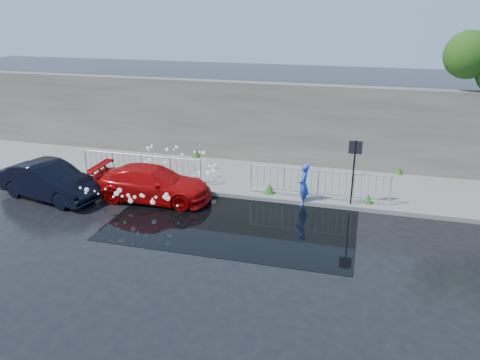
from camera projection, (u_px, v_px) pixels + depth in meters
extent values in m
plane|color=black|center=(210.00, 232.00, 14.85)|extent=(90.00, 90.00, 0.00)
cube|color=gray|center=(249.00, 178.00, 19.34)|extent=(30.00, 4.00, 0.15)
cube|color=gray|center=(236.00, 195.00, 17.53)|extent=(30.00, 0.25, 0.16)
cube|color=#545147|center=(261.00, 122.00, 20.69)|extent=(30.00, 0.60, 3.50)
cube|color=black|center=(234.00, 221.00, 15.63)|extent=(8.00, 5.00, 0.01)
cylinder|color=black|center=(353.00, 175.00, 16.18)|extent=(0.06, 0.06, 2.50)
cube|color=black|center=(356.00, 147.00, 15.83)|extent=(0.45, 0.04, 0.45)
sphere|color=#1A390D|center=(468.00, 55.00, 17.82)|extent=(1.84, 1.84, 1.84)
cylinder|color=silver|center=(86.00, 162.00, 19.23)|extent=(0.05, 0.05, 1.10)
cylinder|color=silver|center=(201.00, 173.00, 18.00)|extent=(0.05, 0.05, 1.10)
cylinder|color=silver|center=(141.00, 155.00, 18.43)|extent=(5.00, 0.04, 0.04)
cylinder|color=silver|center=(142.00, 178.00, 18.77)|extent=(5.00, 0.04, 0.04)
cylinder|color=silver|center=(251.00, 178.00, 17.51)|extent=(0.05, 0.05, 1.10)
cylinder|color=silver|center=(390.00, 191.00, 16.28)|extent=(0.05, 0.05, 1.10)
cylinder|color=silver|center=(319.00, 171.00, 16.71)|extent=(5.00, 0.04, 0.04)
cylinder|color=silver|center=(317.00, 195.00, 17.05)|extent=(5.00, 0.04, 0.04)
cone|color=#1E4A13|center=(103.00, 172.00, 19.23)|extent=(0.40, 0.40, 0.36)
cone|color=#1E4A13|center=(189.00, 181.00, 18.30)|extent=(0.36, 0.36, 0.34)
cone|color=#1E4A13|center=(269.00, 188.00, 17.51)|extent=(0.44, 0.44, 0.38)
cone|color=#1E4A13|center=(368.00, 199.00, 16.64)|extent=(0.38, 0.38, 0.31)
cone|color=#1E4A13|center=(196.00, 153.00, 21.71)|extent=(0.42, 0.42, 0.35)
cone|color=#1E4A13|center=(399.00, 171.00, 19.51)|extent=(0.34, 0.34, 0.29)
sphere|color=white|center=(203.00, 153.00, 19.76)|extent=(0.15, 0.15, 0.15)
sphere|color=white|center=(173.00, 186.00, 18.06)|extent=(0.12, 0.12, 0.12)
sphere|color=white|center=(151.00, 174.00, 18.51)|extent=(0.18, 0.18, 0.18)
sphere|color=white|center=(149.00, 150.00, 19.74)|extent=(0.07, 0.07, 0.07)
sphere|color=white|center=(195.00, 152.00, 19.86)|extent=(0.10, 0.10, 0.10)
sphere|color=white|center=(152.00, 165.00, 19.11)|extent=(0.13, 0.13, 0.13)
sphere|color=white|center=(152.00, 145.00, 20.18)|extent=(0.08, 0.08, 0.08)
sphere|color=white|center=(151.00, 147.00, 20.09)|extent=(0.11, 0.11, 0.11)
sphere|color=white|center=(187.00, 188.00, 17.97)|extent=(0.16, 0.16, 0.16)
sphere|color=white|center=(174.00, 150.00, 19.60)|extent=(0.08, 0.08, 0.08)
sphere|color=white|center=(137.00, 169.00, 18.89)|extent=(0.11, 0.11, 0.11)
sphere|color=white|center=(146.00, 162.00, 19.09)|extent=(0.12, 0.12, 0.12)
sphere|color=white|center=(147.00, 148.00, 20.17)|extent=(0.13, 0.13, 0.13)
sphere|color=white|center=(205.00, 160.00, 18.86)|extent=(0.08, 0.08, 0.08)
sphere|color=white|center=(195.00, 175.00, 18.41)|extent=(0.10, 0.10, 0.10)
sphere|color=white|center=(208.00, 173.00, 18.54)|extent=(0.16, 0.16, 0.16)
sphere|color=white|center=(200.00, 163.00, 18.72)|extent=(0.08, 0.08, 0.08)
sphere|color=white|center=(160.00, 181.00, 18.08)|extent=(0.09, 0.09, 0.09)
sphere|color=white|center=(176.00, 147.00, 20.01)|extent=(0.14, 0.14, 0.14)
sphere|color=white|center=(168.00, 174.00, 18.46)|extent=(0.08, 0.08, 0.08)
sphere|color=white|center=(200.00, 173.00, 18.39)|extent=(0.17, 0.17, 0.17)
sphere|color=white|center=(199.00, 152.00, 19.73)|extent=(0.09, 0.09, 0.09)
sphere|color=white|center=(213.00, 170.00, 18.35)|extent=(0.16, 0.16, 0.16)
sphere|color=white|center=(139.00, 161.00, 19.39)|extent=(0.07, 0.07, 0.07)
sphere|color=white|center=(199.00, 181.00, 18.06)|extent=(0.16, 0.16, 0.16)
sphere|color=white|center=(162.00, 183.00, 18.40)|extent=(0.10, 0.10, 0.10)
sphere|color=white|center=(190.00, 180.00, 18.30)|extent=(0.18, 0.18, 0.18)
sphere|color=white|center=(209.00, 166.00, 18.84)|extent=(0.11, 0.11, 0.11)
sphere|color=white|center=(149.00, 160.00, 19.52)|extent=(0.13, 0.13, 0.13)
sphere|color=white|center=(213.00, 167.00, 18.47)|extent=(0.07, 0.07, 0.07)
sphere|color=white|center=(165.00, 163.00, 19.07)|extent=(0.17, 0.17, 0.17)
sphere|color=white|center=(193.00, 160.00, 19.14)|extent=(0.08, 0.08, 0.08)
sphere|color=white|center=(215.00, 165.00, 18.68)|extent=(0.09, 0.09, 0.09)
sphere|color=white|center=(146.00, 172.00, 18.78)|extent=(0.10, 0.10, 0.10)
sphere|color=white|center=(167.00, 149.00, 19.98)|extent=(0.15, 0.15, 0.15)
sphere|color=white|center=(166.00, 162.00, 19.07)|extent=(0.10, 0.10, 0.10)
sphere|color=white|center=(182.00, 154.00, 19.67)|extent=(0.11, 0.11, 0.11)
sphere|color=white|center=(86.00, 193.00, 16.05)|extent=(0.09, 0.09, 0.09)
sphere|color=white|center=(165.00, 197.00, 15.37)|extent=(0.17, 0.17, 0.17)
sphere|color=white|center=(117.00, 194.00, 15.60)|extent=(0.17, 0.17, 0.17)
sphere|color=white|center=(128.00, 195.00, 15.39)|extent=(0.11, 0.11, 0.11)
sphere|color=white|center=(122.00, 196.00, 16.31)|extent=(0.10, 0.10, 0.10)
sphere|color=white|center=(130.00, 198.00, 16.60)|extent=(0.10, 0.10, 0.10)
sphere|color=white|center=(119.00, 190.00, 15.48)|extent=(0.16, 0.16, 0.16)
sphere|color=white|center=(80.00, 188.00, 15.81)|extent=(0.09, 0.09, 0.09)
sphere|color=white|center=(135.00, 197.00, 15.80)|extent=(0.12, 0.12, 0.12)
sphere|color=white|center=(153.00, 202.00, 16.16)|extent=(0.17, 0.17, 0.17)
sphere|color=white|center=(152.00, 199.00, 15.57)|extent=(0.06, 0.06, 0.06)
sphere|color=white|center=(113.00, 197.00, 16.21)|extent=(0.08, 0.08, 0.08)
sphere|color=white|center=(141.00, 195.00, 14.91)|extent=(0.12, 0.12, 0.12)
sphere|color=white|center=(166.00, 195.00, 15.02)|extent=(0.13, 0.13, 0.13)
sphere|color=white|center=(143.00, 196.00, 15.73)|extent=(0.11, 0.11, 0.11)
sphere|color=white|center=(168.00, 198.00, 15.70)|extent=(0.18, 0.18, 0.18)
sphere|color=white|center=(177.00, 206.00, 15.99)|extent=(0.08, 0.08, 0.08)
sphere|color=white|center=(115.00, 194.00, 16.10)|extent=(0.07, 0.07, 0.07)
sphere|color=white|center=(131.00, 201.00, 15.87)|extent=(0.17, 0.17, 0.17)
sphere|color=white|center=(98.00, 194.00, 15.68)|extent=(0.07, 0.07, 0.07)
sphere|color=white|center=(156.00, 197.00, 15.46)|extent=(0.09, 0.09, 0.09)
sphere|color=white|center=(95.00, 191.00, 15.52)|extent=(0.07, 0.07, 0.07)
sphere|color=white|center=(87.00, 190.00, 15.43)|extent=(0.15, 0.15, 0.15)
sphere|color=white|center=(105.00, 189.00, 15.74)|extent=(0.08, 0.08, 0.08)
imported|color=#B50707|center=(152.00, 184.00, 17.15)|extent=(4.42, 1.92, 1.27)
imported|color=black|center=(50.00, 181.00, 17.28)|extent=(4.32, 2.28, 1.35)
imported|color=blue|center=(303.00, 185.00, 16.68)|extent=(0.39, 0.57, 1.52)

